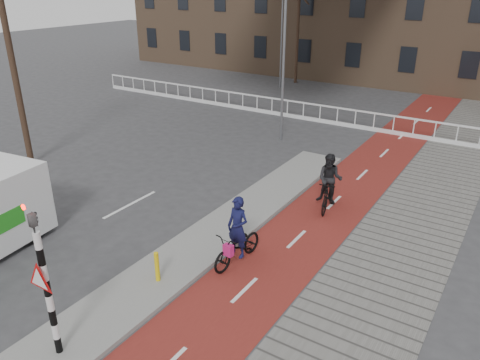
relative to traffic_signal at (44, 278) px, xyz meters
The scene contains 13 objects.
ground 2.90m from the traffic_signal, 73.47° to the left, with size 120.00×120.00×0.00m, color #38383A.
bike_lane 12.36m from the traffic_signal, 80.09° to the left, with size 2.50×60.00×0.01m, color maroon.
sidewalk 13.13m from the traffic_signal, 67.82° to the left, with size 3.00×60.00×0.01m, color slate.
curb_island 6.32m from the traffic_signal, 90.95° to the left, with size 1.80×16.00×0.12m, color gray.
traffic_signal is the anchor object (origin of this frame).
bollard 3.37m from the traffic_signal, 88.89° to the left, with size 0.12×0.12×0.83m, color yellow.
cyclist_near 5.31m from the traffic_signal, 75.70° to the left, with size 0.86×1.99×2.00m.
cyclist_far 9.74m from the traffic_signal, 77.51° to the left, with size 0.95×1.92×1.99m.
railing 19.60m from the traffic_signal, 103.02° to the left, with size 28.00×0.10×0.99m.
tree_left 12.55m from the traffic_signal, 147.34° to the left, with size 0.25×0.25×9.56m, color black.
tree_mid 29.05m from the traffic_signal, 106.47° to the left, with size 0.22×0.22×7.82m, color black.
streetlight_near 15.55m from the traffic_signal, 100.31° to the left, with size 0.12×0.12×8.26m, color slate.
streetlight_left 27.17m from the traffic_signal, 108.15° to the left, with size 0.12×0.12×8.40m, color slate.
Camera 1 is at (6.69, -6.35, 7.36)m, focal length 35.00 mm.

